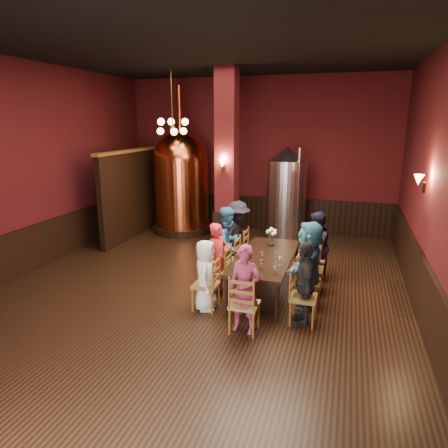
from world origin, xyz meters
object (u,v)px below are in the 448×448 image
(dining_table, at_px, (266,259))
(person_2, at_px, (228,245))
(steel_vessel, at_px, (286,195))
(rose_vase, at_px, (271,234))
(person_0, at_px, (206,275))
(person_1, at_px, (218,259))
(copper_kettle, at_px, (181,181))

(dining_table, bearing_deg, person_2, 158.78)
(dining_table, distance_m, person_2, 0.92)
(steel_vessel, height_order, rose_vase, steel_vessel)
(person_0, relative_size, steel_vessel, 0.49)
(person_2, xyz_separation_m, rose_vase, (0.82, 0.33, 0.21))
(dining_table, relative_size, steel_vessel, 0.93)
(person_2, bearing_deg, person_0, -160.98)
(person_2, height_order, steel_vessel, steel_vessel)
(person_1, height_order, rose_vase, person_1)
(dining_table, bearing_deg, steel_vessel, 93.40)
(person_2, bearing_deg, steel_vessel, 8.12)
(copper_kettle, height_order, steel_vessel, copper_kettle)
(person_0, height_order, person_2, person_2)
(person_0, distance_m, steel_vessel, 4.71)
(person_0, height_order, person_1, person_1)
(dining_table, height_order, rose_vase, rose_vase)
(copper_kettle, xyz_separation_m, steel_vessel, (3.11, -0.06, -0.24))
(person_2, bearing_deg, dining_table, -92.19)
(dining_table, xyz_separation_m, person_2, (-0.85, 0.34, 0.10))
(person_0, bearing_deg, person_2, -11.91)
(copper_kettle, bearing_deg, person_1, -58.54)
(person_0, bearing_deg, copper_kettle, 16.05)
(dining_table, height_order, steel_vessel, steel_vessel)
(dining_table, distance_m, copper_kettle, 5.02)
(person_1, distance_m, person_2, 0.67)
(copper_kettle, bearing_deg, steel_vessel, -1.06)
(dining_table, distance_m, person_0, 1.31)
(person_2, distance_m, copper_kettle, 4.22)
(person_0, relative_size, copper_kettle, 0.30)
(person_2, bearing_deg, person_1, -160.98)
(person_0, distance_m, rose_vase, 1.89)
(copper_kettle, distance_m, rose_vase, 4.49)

